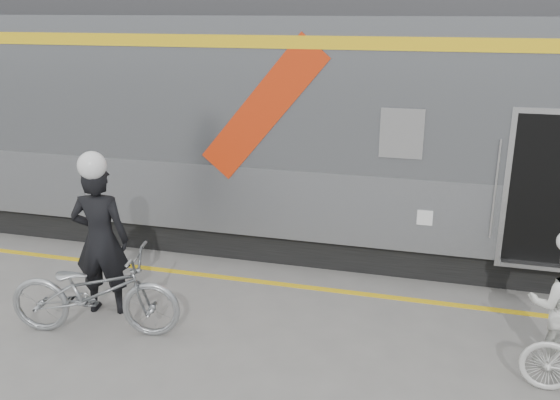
% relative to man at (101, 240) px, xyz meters
% --- Properties ---
extents(ground, '(90.00, 90.00, 0.00)m').
position_rel_man_xyz_m(ground, '(2.55, -0.79, -1.02)').
color(ground, slate).
rests_on(ground, ground).
extents(train, '(24.00, 3.17, 4.10)m').
position_rel_man_xyz_m(train, '(3.46, 3.41, 1.03)').
color(train, black).
rests_on(train, ground).
extents(safety_strip, '(24.00, 0.12, 0.01)m').
position_rel_man_xyz_m(safety_strip, '(2.55, 1.36, -1.02)').
color(safety_strip, yellow).
rests_on(safety_strip, ground).
extents(man, '(0.82, 0.62, 2.04)m').
position_rel_man_xyz_m(man, '(0.00, 0.00, 0.00)').
color(man, black).
rests_on(man, ground).
extents(bicycle_left, '(2.24, 1.13, 1.12)m').
position_rel_man_xyz_m(bicycle_left, '(0.20, -0.55, -0.46)').
color(bicycle_left, '#94979A').
rests_on(bicycle_left, ground).
extents(helmet_man, '(0.35, 0.35, 0.35)m').
position_rel_man_xyz_m(helmet_man, '(0.00, 0.00, 1.20)').
color(helmet_man, white).
rests_on(helmet_man, man).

